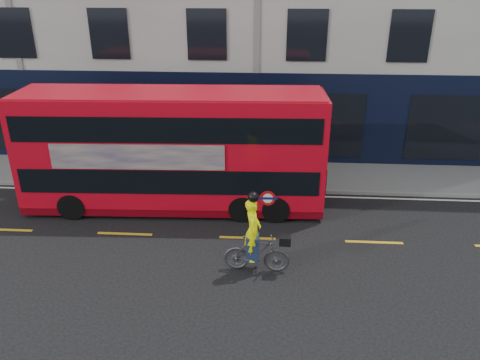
{
  "coord_description": "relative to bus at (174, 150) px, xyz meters",
  "views": [
    {
      "loc": [
        0.6,
        -11.41,
        7.78
      ],
      "look_at": [
        -0.27,
        1.93,
        1.84
      ],
      "focal_mm": 35.0,
      "sensor_mm": 36.0,
      "label": 1
    }
  ],
  "objects": [
    {
      "name": "road_edge_line",
      "position": [
        2.68,
        1.09,
        -2.15
      ],
      "size": [
        58.0,
        0.1,
        0.01
      ],
      "primitive_type": "cube",
      "color": "silver",
      "rests_on": "ground"
    },
    {
      "name": "ground",
      "position": [
        2.68,
        -3.61,
        -2.15
      ],
      "size": [
        120.0,
        120.0,
        0.0
      ],
      "primitive_type": "plane",
      "color": "black",
      "rests_on": "ground"
    },
    {
      "name": "pavement",
      "position": [
        2.68,
        2.89,
        -2.09
      ],
      "size": [
        60.0,
        3.0,
        0.12
      ],
      "primitive_type": "cube",
      "color": "slate",
      "rests_on": "ground"
    },
    {
      "name": "kerb",
      "position": [
        2.68,
        1.39,
        -2.09
      ],
      "size": [
        60.0,
        0.12,
        0.13
      ],
      "primitive_type": "cube",
      "color": "slate",
      "rests_on": "ground"
    },
    {
      "name": "lane_dashes",
      "position": [
        2.68,
        -2.11,
        -2.15
      ],
      "size": [
        58.0,
        0.12,
        0.01
      ],
      "primitive_type": null,
      "color": "gold",
      "rests_on": "ground"
    },
    {
      "name": "bus",
      "position": [
        0.0,
        0.0,
        0.0
      ],
      "size": [
        10.5,
        2.74,
        4.2
      ],
      "rotation": [
        0.0,
        0.0,
        0.04
      ],
      "color": "red",
      "rests_on": "ground"
    },
    {
      "name": "cyclist",
      "position": [
        2.98,
        -3.85,
        -1.33
      ],
      "size": [
        1.88,
        0.68,
        2.46
      ],
      "rotation": [
        0.0,
        0.0,
        -0.04
      ],
      "color": "#424447",
      "rests_on": "ground"
    }
  ]
}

